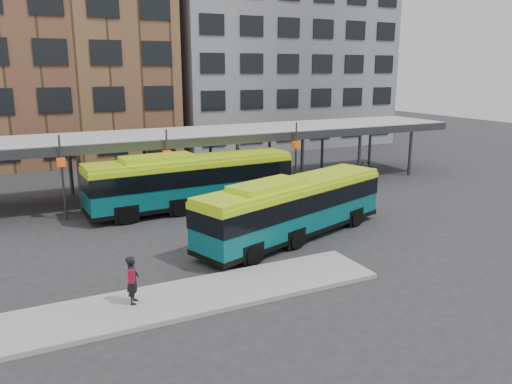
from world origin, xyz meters
name	(u,v)px	position (x,y,z in m)	size (l,w,h in m)	color
ground	(290,249)	(0.00, 0.00, 0.00)	(120.00, 120.00, 0.00)	#28282B
boarding_island	(202,295)	(-5.50, -3.00, 0.09)	(14.00, 3.00, 0.18)	gray
canopy	(196,135)	(-0.06, 12.87, 3.91)	(40.00, 6.53, 4.80)	#999B9E
building_brick	(17,38)	(-10.00, 32.00, 11.00)	(26.00, 14.00, 22.00)	brown
building_grey	(273,53)	(16.00, 32.00, 10.00)	(24.00, 14.00, 20.00)	slate
bus_front	(293,206)	(0.93, 1.34, 1.65)	(11.66, 6.04, 3.17)	#085459
bus_rear	(191,180)	(-1.85, 8.76, 1.80)	(12.62, 3.33, 3.45)	#085459
pedestrian	(133,279)	(-7.97, -2.73, 1.07)	(0.63, 0.75, 1.76)	black
bike_rack	(351,170)	(12.56, 12.13, 0.48)	(4.81, 1.32, 1.01)	slate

